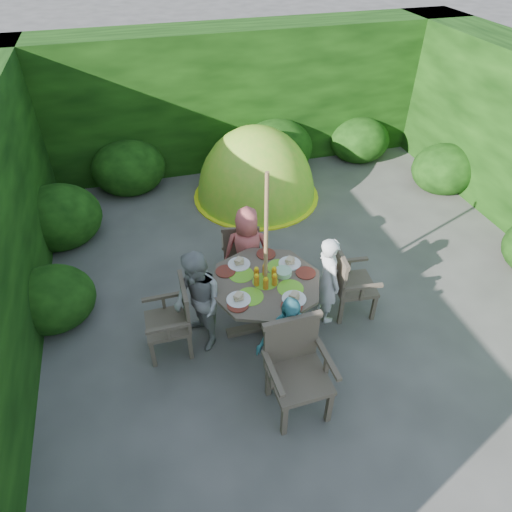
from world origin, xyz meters
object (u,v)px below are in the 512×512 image
object	(u,v)px
parasol_pole	(266,260)
child_left	(198,302)
child_front	(287,342)
patio_table	(266,289)
garden_chair_back	(241,248)
child_back	(247,251)
garden_chair_front	(296,367)
dome_tent	(256,196)
garden_chair_right	(348,281)
garden_chair_left	(174,318)
child_right	(328,280)

from	to	relation	value
parasol_pole	child_left	xyz separation A→B (m)	(-0.80, -0.01, -0.44)
child_left	child_front	world-z (taller)	child_left
patio_table	child_left	xyz separation A→B (m)	(-0.80, -0.01, 0.00)
parasol_pole	garden_chair_back	world-z (taller)	parasol_pole
garden_chair_back	child_back	size ratio (longest dim) A/B	0.68
garden_chair_front	child_back	xyz separation A→B (m)	(-0.01, 1.89, 0.07)
child_front	child_left	bearing A→B (deg)	127.09
garden_chair_front	child_left	size ratio (longest dim) A/B	0.79
dome_tent	child_left	bearing A→B (deg)	-110.64
child_left	child_back	xyz separation A→B (m)	(0.79, 0.81, -0.03)
garden_chair_right	child_left	xyz separation A→B (m)	(-1.90, -0.02, 0.16)
patio_table	child_front	size ratio (longest dim) A/B	1.10
garden_chair_front	patio_table	bearing A→B (deg)	88.04
parasol_pole	garden_chair_left	size ratio (longest dim) A/B	2.38
garden_chair_right	child_back	distance (m)	1.36
child_back	child_right	bearing A→B (deg)	149.11
patio_table	child_right	bearing A→B (deg)	0.36
parasol_pole	garden_chair_back	size ratio (longest dim) A/B	2.57
garden_chair_back	child_left	size ratio (longest dim) A/B	0.64
child_right	dome_tent	world-z (taller)	dome_tent
child_left	child_back	world-z (taller)	child_left
child_left	garden_chair_back	bearing A→B (deg)	127.85
garden_chair_back	child_right	xyz separation A→B (m)	(0.82, -1.10, 0.15)
child_front	child_right	bearing A→B (deg)	37.09
child_front	garden_chair_left	bearing A→B (deg)	136.05
garden_chair_left	garden_chair_front	size ratio (longest dim) A/B	0.88
parasol_pole	dome_tent	size ratio (longest dim) A/B	0.86
child_left	child_front	size ratio (longest dim) A/B	1.08
garden_chair_back	child_front	xyz separation A→B (m)	(0.03, -1.91, 0.16)
garden_chair_front	child_right	bearing A→B (deg)	51.97
garden_chair_left	garden_chair_front	xyz separation A→B (m)	(1.10, -1.08, 0.07)
patio_table	dome_tent	distance (m)	3.25
garden_chair_front	dome_tent	size ratio (longest dim) A/B	0.41
garden_chair_right	garden_chair_left	world-z (taller)	garden_chair_right
garden_chair_front	child_right	world-z (taller)	child_right
garden_chair_back	garden_chair_front	bearing A→B (deg)	102.51
garden_chair_left	child_right	bearing A→B (deg)	90.77
garden_chair_front	child_front	distance (m)	0.29
child_back	child_left	bearing A→B (deg)	59.11
garden_chair_right	child_front	world-z (taller)	child_front
parasol_pole	child_back	xyz separation A→B (m)	(-0.01, 0.80, -0.47)
child_front	dome_tent	world-z (taller)	dome_tent
parasol_pole	garden_chair_front	distance (m)	1.21
patio_table	dome_tent	world-z (taller)	dome_tent
garden_chair_right	garden_chair_left	bearing A→B (deg)	96.99
child_back	garden_chair_front	bearing A→B (deg)	104.03
patio_table	child_right	world-z (taller)	child_right
garden_chair_front	child_back	bearing A→B (deg)	88.34
patio_table	garden_chair_right	distance (m)	1.10
garden_chair_front	child_back	size ratio (longest dim) A/B	0.83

